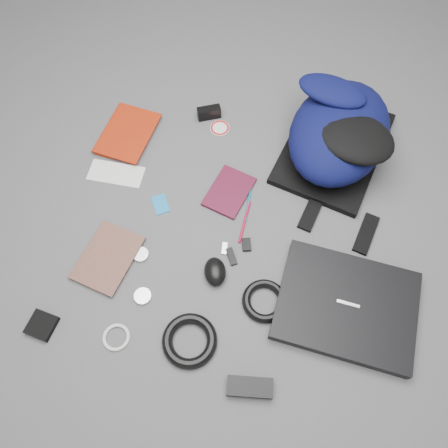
{
  "coord_description": "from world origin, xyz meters",
  "views": [
    {
      "loc": [
        0.03,
        -0.64,
        1.32
      ],
      "look_at": [
        0.0,
        0.0,
        0.02
      ],
      "focal_mm": 35.0,
      "sensor_mm": 36.0,
      "label": 1
    }
  ],
  "objects_px": {
    "textbook_red": "(106,127)",
    "mouse": "(215,272)",
    "power_brick": "(250,387)",
    "dvd_case": "(229,192)",
    "compact_camera": "(209,113)",
    "laptop": "(346,305)",
    "backpack": "(339,132)",
    "pouch": "(42,325)",
    "comic_book": "(86,249)"
  },
  "relations": [
    {
      "from": "compact_camera",
      "to": "pouch",
      "type": "bearing_deg",
      "value": -134.43
    },
    {
      "from": "power_brick",
      "to": "laptop",
      "type": "bearing_deg",
      "value": 41.86
    },
    {
      "from": "backpack",
      "to": "textbook_red",
      "type": "xyz_separation_m",
      "value": [
        -0.85,
        0.05,
        -0.09
      ]
    },
    {
      "from": "backpack",
      "to": "pouch",
      "type": "bearing_deg",
      "value": -119.96
    },
    {
      "from": "laptop",
      "to": "power_brick",
      "type": "relative_size",
      "value": 3.21
    },
    {
      "from": "backpack",
      "to": "laptop",
      "type": "xyz_separation_m",
      "value": [
        0.0,
        -0.59,
        -0.09
      ]
    },
    {
      "from": "mouse",
      "to": "power_brick",
      "type": "relative_size",
      "value": 0.75
    },
    {
      "from": "dvd_case",
      "to": "mouse",
      "type": "distance_m",
      "value": 0.31
    },
    {
      "from": "textbook_red",
      "to": "dvd_case",
      "type": "relative_size",
      "value": 1.34
    },
    {
      "from": "laptop",
      "to": "mouse",
      "type": "relative_size",
      "value": 4.3
    },
    {
      "from": "backpack",
      "to": "compact_camera",
      "type": "distance_m",
      "value": 0.49
    },
    {
      "from": "textbook_red",
      "to": "dvd_case",
      "type": "xyz_separation_m",
      "value": [
        0.48,
        -0.25,
        -0.01
      ]
    },
    {
      "from": "laptop",
      "to": "power_brick",
      "type": "bearing_deg",
      "value": -125.84
    },
    {
      "from": "comic_book",
      "to": "power_brick",
      "type": "xyz_separation_m",
      "value": [
        0.54,
        -0.4,
        0.01
      ]
    },
    {
      "from": "backpack",
      "to": "mouse",
      "type": "height_order",
      "value": "backpack"
    },
    {
      "from": "comic_book",
      "to": "dvd_case",
      "type": "bearing_deg",
      "value": 48.46
    },
    {
      "from": "backpack",
      "to": "textbook_red",
      "type": "distance_m",
      "value": 0.86
    },
    {
      "from": "comic_book",
      "to": "pouch",
      "type": "height_order",
      "value": "pouch"
    },
    {
      "from": "backpack",
      "to": "textbook_red",
      "type": "bearing_deg",
      "value": -160.75
    },
    {
      "from": "dvd_case",
      "to": "pouch",
      "type": "relative_size",
      "value": 2.31
    },
    {
      "from": "mouse",
      "to": "power_brick",
      "type": "distance_m",
      "value": 0.36
    },
    {
      "from": "laptop",
      "to": "pouch",
      "type": "height_order",
      "value": "laptop"
    },
    {
      "from": "backpack",
      "to": "compact_camera",
      "type": "bearing_deg",
      "value": -173.02
    },
    {
      "from": "textbook_red",
      "to": "dvd_case",
      "type": "bearing_deg",
      "value": -11.86
    },
    {
      "from": "dvd_case",
      "to": "compact_camera",
      "type": "xyz_separation_m",
      "value": [
        -0.09,
        0.33,
        0.02
      ]
    },
    {
      "from": "compact_camera",
      "to": "mouse",
      "type": "distance_m",
      "value": 0.64
    },
    {
      "from": "textbook_red",
      "to": "mouse",
      "type": "bearing_deg",
      "value": -35.2
    },
    {
      "from": "compact_camera",
      "to": "mouse",
      "type": "height_order",
      "value": "mouse"
    },
    {
      "from": "backpack",
      "to": "laptop",
      "type": "distance_m",
      "value": 0.6
    },
    {
      "from": "laptop",
      "to": "mouse",
      "type": "height_order",
      "value": "mouse"
    },
    {
      "from": "mouse",
      "to": "pouch",
      "type": "bearing_deg",
      "value": -169.55
    },
    {
      "from": "pouch",
      "to": "laptop",
      "type": "bearing_deg",
      "value": 6.35
    },
    {
      "from": "laptop",
      "to": "compact_camera",
      "type": "height_order",
      "value": "compact_camera"
    },
    {
      "from": "backpack",
      "to": "dvd_case",
      "type": "distance_m",
      "value": 0.44
    },
    {
      "from": "compact_camera",
      "to": "power_brick",
      "type": "height_order",
      "value": "compact_camera"
    },
    {
      "from": "mouse",
      "to": "backpack",
      "type": "bearing_deg",
      "value": 41.27
    },
    {
      "from": "backpack",
      "to": "mouse",
      "type": "xyz_separation_m",
      "value": [
        -0.41,
        -0.5,
        -0.08
      ]
    },
    {
      "from": "compact_camera",
      "to": "dvd_case",
      "type": "bearing_deg",
      "value": -90.42
    },
    {
      "from": "dvd_case",
      "to": "compact_camera",
      "type": "relative_size",
      "value": 2.05
    },
    {
      "from": "laptop",
      "to": "mouse",
      "type": "bearing_deg",
      "value": -178.73
    },
    {
      "from": "backpack",
      "to": "laptop",
      "type": "height_order",
      "value": "backpack"
    },
    {
      "from": "textbook_red",
      "to": "dvd_case",
      "type": "height_order",
      "value": "textbook_red"
    },
    {
      "from": "laptop",
      "to": "mouse",
      "type": "distance_m",
      "value": 0.42
    },
    {
      "from": "textbook_red",
      "to": "dvd_case",
      "type": "distance_m",
      "value": 0.54
    },
    {
      "from": "power_brick",
      "to": "mouse",
      "type": "bearing_deg",
      "value": 110.47
    },
    {
      "from": "textbook_red",
      "to": "pouch",
      "type": "distance_m",
      "value": 0.75
    },
    {
      "from": "textbook_red",
      "to": "compact_camera",
      "type": "xyz_separation_m",
      "value": [
        0.38,
        0.08,
        0.01
      ]
    },
    {
      "from": "backpack",
      "to": "laptop",
      "type": "bearing_deg",
      "value": -66.93
    },
    {
      "from": "dvd_case",
      "to": "power_brick",
      "type": "height_order",
      "value": "power_brick"
    },
    {
      "from": "pouch",
      "to": "backpack",
      "type": "bearing_deg",
      "value": 37.1
    }
  ]
}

